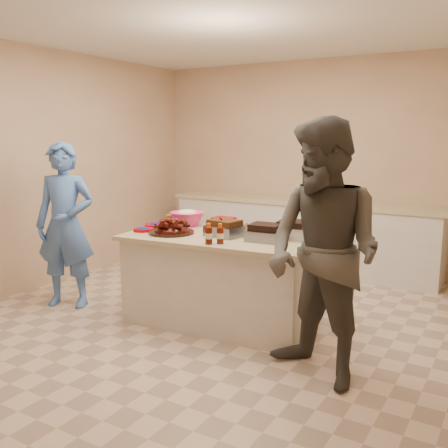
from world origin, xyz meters
The scene contains 20 objects.
room centered at (0.00, 0.00, 0.00)m, with size 4.50×5.00×2.70m, color tan, non-canonical shape.
back_counter centered at (0.00, 2.20, 0.45)m, with size 3.60×0.64×0.90m, color beige, non-canonical shape.
island centered at (0.13, -0.01, 0.00)m, with size 1.75×0.92×0.83m, color beige, non-canonical shape.
rib_platter centered at (-0.33, -0.16, 0.83)m, with size 0.43×0.43×0.17m, color #460C06, non-canonical shape.
pulled_pork_tray centered at (0.16, -0.01, 0.83)m, with size 0.32×0.24×0.10m, color #47230F.
brisket_tray centered at (0.57, 0.00, 0.83)m, with size 0.31×0.25×0.09m, color black.
roasting_pan centered at (0.73, 0.21, 0.83)m, with size 0.27×0.27×0.11m, color gray.
coleslaw_bowl centered at (-0.44, 0.24, 0.83)m, with size 0.35×0.35×0.24m, color #E22D79, non-canonical shape.
sausage_plate centered at (0.20, 0.32, 0.83)m, with size 0.32×0.32×0.05m, color silver.
mac_cheese_dish centered at (0.79, 0.41, 0.83)m, with size 0.31×0.23×0.08m, color gold.
bbq_bottle_a centered at (0.22, -0.37, 0.83)m, with size 0.06×0.06×0.18m, color #3F1007.
bbq_bottle_b centered at (0.30, -0.31, 0.83)m, with size 0.06×0.06×0.17m, color #3F1007.
mustard_bottle centered at (0.03, 0.16, 0.83)m, with size 0.04×0.04×0.11m, color gold.
sauce_bowl centered at (-0.04, 0.25, 0.83)m, with size 0.14×0.04×0.14m, color silver.
plate_stack_large centered at (-0.63, 0.03, 0.83)m, with size 0.28×0.28×0.03m, color #930009.
plate_stack_small centered at (-0.62, -0.21, 0.83)m, with size 0.19×0.19×0.03m, color #930009.
plastic_cup centered at (-0.67, 0.28, 0.83)m, with size 0.10×0.09×0.10m, color #A46316.
basket_stack centered at (-0.06, 0.34, 0.83)m, with size 0.21×0.16×0.10m, color #930009.
guest_blue centered at (-1.48, -0.41, 0.00)m, with size 0.61×1.67×0.40m, color #4872C0.
guest_gray centered at (1.31, -0.59, 0.00)m, with size 0.91×1.86×0.71m, color #504E49.
Camera 1 is at (2.45, -3.82, 1.74)m, focal length 40.00 mm.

